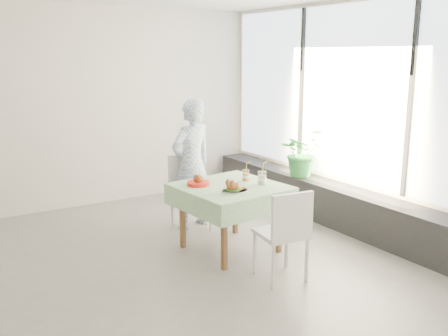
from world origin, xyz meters
TOP-DOWN VIEW (x-y plane):
  - floor at (0.00, 0.00)m, footprint 6.00×6.00m
  - wall_back at (0.00, 2.50)m, footprint 6.00×0.02m
  - wall_front at (0.00, -2.50)m, footprint 6.00×0.02m
  - wall_right at (3.00, 0.00)m, footprint 0.02×5.00m
  - window_pane at (2.97, 0.00)m, footprint 0.01×4.80m
  - window_ledge at (2.80, 0.00)m, footprint 0.40×4.80m
  - cafe_table at (1.17, -0.04)m, footprint 1.14×1.14m
  - chair_far at (1.14, 0.83)m, footprint 0.48×0.48m
  - chair_near at (1.19, -0.92)m, footprint 0.48×0.48m
  - diner at (1.19, 0.87)m, footprint 0.66×0.50m
  - main_dish at (1.07, -0.27)m, footprint 0.29×0.29m
  - juice_cup_orange at (1.43, 0.05)m, footprint 0.09×0.09m
  - juice_cup_lemonade at (1.49, -0.18)m, footprint 0.10×0.10m
  - second_dish at (0.88, 0.16)m, footprint 0.25×0.25m
  - potted_plant at (2.77, 0.65)m, footprint 0.70×0.64m

SIDE VIEW (x-z plane):
  - floor at x=0.00m, z-range 0.00..0.00m
  - window_ledge at x=2.80m, z-range 0.00..0.50m
  - chair_near at x=1.19m, z-range -0.17..0.73m
  - chair_far at x=1.14m, z-range -0.18..0.74m
  - cafe_table at x=1.17m, z-range 0.09..0.83m
  - second_dish at x=0.88m, z-range 0.72..0.84m
  - main_dish at x=1.07m, z-range 0.72..0.86m
  - juice_cup_orange at x=1.43m, z-range 0.68..0.92m
  - diner at x=1.19m, z-range 0.00..1.61m
  - juice_cup_lemonade at x=1.49m, z-range 0.66..0.95m
  - potted_plant at x=2.77m, z-range 0.50..1.16m
  - wall_back at x=0.00m, z-range 0.00..2.80m
  - wall_front at x=0.00m, z-range 0.00..2.80m
  - wall_right at x=3.00m, z-range 0.00..2.80m
  - window_pane at x=2.97m, z-range 0.56..2.74m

